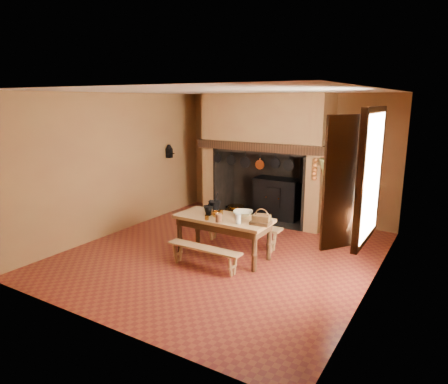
{
  "coord_description": "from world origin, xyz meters",
  "views": [
    {
      "loc": [
        3.46,
        -5.7,
        2.66
      ],
      "look_at": [
        -0.17,
        0.3,
        1.04
      ],
      "focal_mm": 32.0,
      "sensor_mm": 36.0,
      "label": 1
    }
  ],
  "objects_px": {
    "work_table": "(223,223)",
    "bench_front": "(204,253)",
    "iron_range": "(278,198)",
    "coffee_grinder": "(211,210)",
    "mixing_bowl": "(243,213)",
    "wicker_basket": "(261,219)"
  },
  "relations": [
    {
      "from": "coffee_grinder",
      "to": "mixing_bowl",
      "type": "bearing_deg",
      "value": 43.42
    },
    {
      "from": "iron_range",
      "to": "mixing_bowl",
      "type": "xyz_separation_m",
      "value": [
        0.37,
        -2.34,
        0.27
      ]
    },
    {
      "from": "iron_range",
      "to": "mixing_bowl",
      "type": "distance_m",
      "value": 2.39
    },
    {
      "from": "iron_range",
      "to": "wicker_basket",
      "type": "xyz_separation_m",
      "value": [
        0.85,
        -2.61,
        0.32
      ]
    },
    {
      "from": "mixing_bowl",
      "to": "bench_front",
      "type": "bearing_deg",
      "value": -106.28
    },
    {
      "from": "work_table",
      "to": "bench_front",
      "type": "bearing_deg",
      "value": -90.0
    },
    {
      "from": "mixing_bowl",
      "to": "wicker_basket",
      "type": "relative_size",
      "value": 1.11
    },
    {
      "from": "iron_range",
      "to": "mixing_bowl",
      "type": "bearing_deg",
      "value": -80.98
    },
    {
      "from": "coffee_grinder",
      "to": "mixing_bowl",
      "type": "height_order",
      "value": "coffee_grinder"
    },
    {
      "from": "iron_range",
      "to": "coffee_grinder",
      "type": "distance_m",
      "value": 2.57
    },
    {
      "from": "iron_range",
      "to": "work_table",
      "type": "xyz_separation_m",
      "value": [
        0.13,
        -2.59,
        0.12
      ]
    },
    {
      "from": "iron_range",
      "to": "work_table",
      "type": "relative_size",
      "value": 0.97
    },
    {
      "from": "coffee_grinder",
      "to": "work_table",
      "type": "bearing_deg",
      "value": 13.41
    },
    {
      "from": "iron_range",
      "to": "work_table",
      "type": "height_order",
      "value": "iron_range"
    },
    {
      "from": "bench_front",
      "to": "wicker_basket",
      "type": "distance_m",
      "value": 1.06
    },
    {
      "from": "bench_front",
      "to": "coffee_grinder",
      "type": "relative_size",
      "value": 6.92
    },
    {
      "from": "iron_range",
      "to": "coffee_grinder",
      "type": "height_order",
      "value": "iron_range"
    },
    {
      "from": "mixing_bowl",
      "to": "wicker_basket",
      "type": "distance_m",
      "value": 0.55
    },
    {
      "from": "iron_range",
      "to": "coffee_grinder",
      "type": "relative_size",
      "value": 8.52
    },
    {
      "from": "mixing_bowl",
      "to": "wicker_basket",
      "type": "height_order",
      "value": "wicker_basket"
    },
    {
      "from": "coffee_grinder",
      "to": "mixing_bowl",
      "type": "relative_size",
      "value": 0.55
    },
    {
      "from": "bench_front",
      "to": "mixing_bowl",
      "type": "relative_size",
      "value": 3.84
    }
  ]
}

